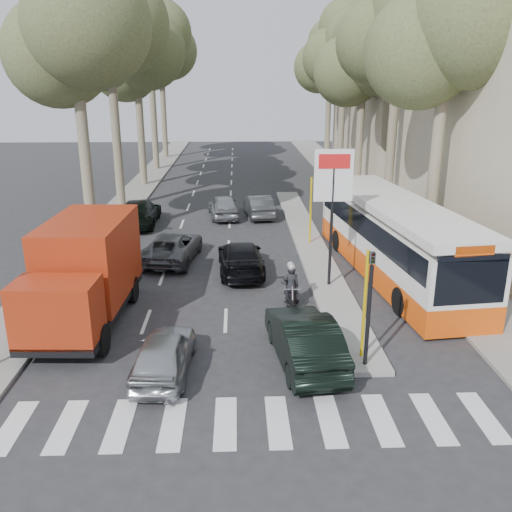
{
  "coord_description": "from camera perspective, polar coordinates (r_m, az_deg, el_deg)",
  "views": [
    {
      "loc": [
        -0.46,
        -15.48,
        8.09
      ],
      "look_at": [
        0.26,
        4.38,
        1.6
      ],
      "focal_mm": 38.0,
      "sensor_mm": 36.0,
      "label": 1
    }
  ],
  "objects": [
    {
      "name": "ground",
      "position": [
        17.48,
        -0.34,
        -9.5
      ],
      "size": [
        120.0,
        120.0,
        0.0
      ],
      "primitive_type": "plane",
      "color": "#28282B",
      "rests_on": "ground"
    },
    {
      "name": "sidewalk_right",
      "position": [
        42.26,
        10.42,
        6.83
      ],
      "size": [
        3.2,
        70.0,
        0.12
      ],
      "primitive_type": "cube",
      "color": "gray",
      "rests_on": "ground"
    },
    {
      "name": "median_left",
      "position": [
        44.86,
        -11.81,
        7.39
      ],
      "size": [
        2.4,
        64.0,
        0.12
      ],
      "primitive_type": "cube",
      "color": "gray",
      "rests_on": "ground"
    },
    {
      "name": "traffic_island",
      "position": [
        27.92,
        5.65,
        1.32
      ],
      "size": [
        1.5,
        26.0,
        0.16
      ],
      "primitive_type": "cube",
      "color": "gray",
      "rests_on": "ground"
    },
    {
      "name": "building_far",
      "position": [
        51.99,
        16.57,
        17.28
      ],
      "size": [
        11.0,
        20.0,
        16.0
      ],
      "primitive_type": "cube",
      "color": "#B7A88E",
      "rests_on": "ground"
    },
    {
      "name": "billboard",
      "position": [
        21.27,
        8.06,
        6.0
      ],
      "size": [
        1.5,
        12.1,
        5.6
      ],
      "color": "yellow",
      "rests_on": "ground"
    },
    {
      "name": "traffic_light_island",
      "position": [
        15.52,
        11.93,
        -3.51
      ],
      "size": [
        0.16,
        0.41,
        3.6
      ],
      "color": "black",
      "rests_on": "ground"
    },
    {
      "name": "tree_l_a",
      "position": [
        28.67,
        -18.41,
        21.82
      ],
      "size": [
        7.4,
        7.2,
        14.1
      ],
      "color": "#6B604C",
      "rests_on": "ground"
    },
    {
      "name": "tree_l_b",
      "position": [
        36.5,
        -15.08,
        22.2
      ],
      "size": [
        7.4,
        7.2,
        14.88
      ],
      "color": "#6B604C",
      "rests_on": "ground"
    },
    {
      "name": "tree_l_c",
      "position": [
        44.25,
        -12.36,
        20.22
      ],
      "size": [
        7.4,
        7.2,
        13.71
      ],
      "color": "#6B604C",
      "rests_on": "ground"
    },
    {
      "name": "tree_l_d",
      "position": [
        52.25,
        -11.02,
        21.81
      ],
      "size": [
        7.4,
        7.2,
        15.66
      ],
      "color": "#6B604C",
      "rests_on": "ground"
    },
    {
      "name": "tree_l_e",
      "position": [
        60.12,
        -9.87,
        20.35
      ],
      "size": [
        7.4,
        7.2,
        14.49
      ],
      "color": "#6B604C",
      "rests_on": "ground"
    },
    {
      "name": "tree_r_a",
      "position": [
        27.43,
        19.88,
        21.89
      ],
      "size": [
        7.4,
        7.2,
        14.1
      ],
      "color": "#6B604C",
      "rests_on": "ground"
    },
    {
      "name": "tree_r_b",
      "position": [
        35.12,
        15.17,
        22.94
      ],
      "size": [
        7.4,
        7.2,
        15.27
      ],
      "color": "#6B604C",
      "rests_on": "ground"
    },
    {
      "name": "tree_r_c",
      "position": [
        42.69,
        11.46,
        19.9
      ],
      "size": [
        7.4,
        7.2,
        13.32
      ],
      "color": "#6B604C",
      "rests_on": "ground"
    },
    {
      "name": "tree_r_d",
      "position": [
        50.6,
        9.5,
        21.23
      ],
      "size": [
        7.4,
        7.2,
        14.88
      ],
      "color": "#6B604C",
      "rests_on": "ground"
    },
    {
      "name": "tree_r_e",
      "position": [
        58.45,
        7.96,
        20.17
      ],
      "size": [
        7.4,
        7.2,
        14.1
      ],
      "color": "#6B604C",
      "rests_on": "ground"
    },
    {
      "name": "silver_hatchback",
      "position": [
        15.94,
        -9.67,
        -10.06
      ],
      "size": [
        1.73,
        3.86,
        1.29
      ],
      "primitive_type": "imported",
      "rotation": [
        0.0,
        0.0,
        3.09
      ],
      "color": "#A4A8AC",
      "rests_on": "ground"
    },
    {
      "name": "dark_hatchback",
      "position": [
        16.35,
        5.1,
        -8.64
      ],
      "size": [
        2.16,
        4.77,
        1.52
      ],
      "primitive_type": "imported",
      "rotation": [
        0.0,
        0.0,
        3.27
      ],
      "color": "black",
      "rests_on": "ground"
    },
    {
      "name": "queue_car_a",
      "position": [
        25.54,
        -8.82,
        0.95
      ],
      "size": [
        2.8,
        5.0,
        1.32
      ],
      "primitive_type": "imported",
      "rotation": [
        0.0,
        0.0,
        3.01
      ],
      "color": "#505258",
      "rests_on": "ground"
    },
    {
      "name": "queue_car_b",
      "position": [
        23.67,
        -1.63,
        -0.17
      ],
      "size": [
        2.15,
        4.77,
        1.36
      ],
      "primitive_type": "imported",
      "rotation": [
        0.0,
        0.0,
        3.2
      ],
      "color": "black",
      "rests_on": "ground"
    },
    {
      "name": "queue_car_c",
      "position": [
        33.37,
        -3.46,
        5.25
      ],
      "size": [
        2.16,
        4.28,
        1.4
      ],
      "primitive_type": "imported",
      "rotation": [
        0.0,
        0.0,
        3.27
      ],
      "color": "#93979B",
      "rests_on": "ground"
    },
    {
      "name": "queue_car_d",
      "position": [
        33.5,
        0.29,
        5.29
      ],
      "size": [
        1.87,
        4.21,
        1.34
      ],
      "primitive_type": "imported",
      "rotation": [
        0.0,
        0.0,
        3.26
      ],
      "color": "#494C50",
      "rests_on": "ground"
    },
    {
      "name": "queue_car_e",
      "position": [
        32.24,
        -12.21,
        4.5
      ],
      "size": [
        2.15,
        5.17,
        1.49
      ],
      "primitive_type": "imported",
      "rotation": [
        0.0,
        0.0,
        3.15
      ],
      "color": "black",
      "rests_on": "ground"
    },
    {
      "name": "red_truck",
      "position": [
        19.38,
        -17.54,
        -1.54
      ],
      "size": [
        2.79,
        6.71,
        3.53
      ],
      "rotation": [
        0.0,
        0.0,
        -0.04
      ],
      "color": "black",
      "rests_on": "ground"
    },
    {
      "name": "city_bus",
      "position": [
        23.77,
        14.29,
        2.03
      ],
      "size": [
        4.11,
        12.81,
        3.32
      ],
      "rotation": [
        0.0,
        0.0,
        0.11
      ],
      "color": "#E84E0C",
      "rests_on": "ground"
    },
    {
      "name": "motorcycle",
      "position": [
        20.17,
        3.66,
        -3.17
      ],
      "size": [
        0.74,
        2.05,
        1.74
      ],
      "rotation": [
        0.0,
        0.0,
        -0.02
      ],
      "color": "black",
      "rests_on": "ground"
    },
    {
      "name": "pedestrian_near",
      "position": [
        28.39,
        13.67,
        2.88
      ],
      "size": [
        0.68,
        1.0,
        1.55
      ],
      "primitive_type": "imported",
      "rotation": [
        0.0,
        0.0,
        1.85
      ],
      "color": "#41334C",
      "rests_on": "sidewalk_right"
    },
    {
      "name": "pedestrian_far",
      "position": [
        31.5,
        16.7,
        4.2
      ],
      "size": [
        1.15,
        0.72,
        1.65
      ],
      "primitive_type": "imported",
      "rotation": [
        0.0,
        0.0,
        3.39
      ],
      "color": "#675B4D",
      "rests_on": "sidewalk_right"
    }
  ]
}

